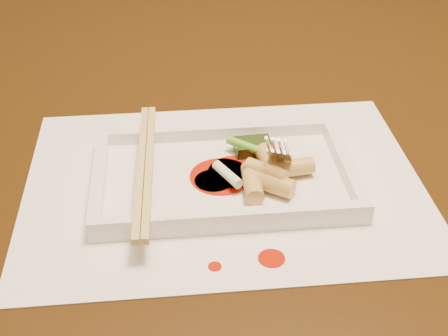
{
  "coord_description": "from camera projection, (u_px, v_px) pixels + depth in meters",
  "views": [
    {
      "loc": [
        -0.04,
        -0.68,
        1.13
      ],
      "look_at": [
        0.01,
        -0.18,
        0.77
      ],
      "focal_mm": 50.0,
      "sensor_mm": 36.0,
      "label": 1
    }
  ],
  "objects": [
    {
      "name": "sauce_blob_2",
      "position": [
        214.0,
        181.0,
        0.62
      ],
      "size": [
        0.04,
        0.04,
        0.0
      ],
      "primitive_type": "cylinder",
      "color": "#AE1905",
      "rests_on": "plate_base"
    },
    {
      "name": "sauce_splatter_a",
      "position": [
        272.0,
        258.0,
        0.54
      ],
      "size": [
        0.02,
        0.02,
        0.0
      ],
      "primitive_type": "cylinder",
      "color": "#AE1905",
      "rests_on": "placemat"
    },
    {
      "name": "chopstick_a",
      "position": [
        141.0,
        167.0,
        0.61
      ],
      "size": [
        0.01,
        0.22,
        0.01
      ],
      "primitive_type": "cube",
      "rotation": [
        0.0,
        0.0,
        -0.03
      ],
      "color": "tan",
      "rests_on": "plate_rim_near"
    },
    {
      "name": "scallion_green",
      "position": [
        263.0,
        152.0,
        0.64
      ],
      "size": [
        0.07,
        0.06,
        0.01
      ],
      "primitive_type": "cylinder",
      "rotation": [
        1.57,
        0.0,
        0.88
      ],
      "color": "#42A21A",
      "rests_on": "plate_base"
    },
    {
      "name": "placemat",
      "position": [
        224.0,
        183.0,
        0.63
      ],
      "size": [
        0.4,
        0.3,
        0.0
      ],
      "primitive_type": "cube",
      "color": "white",
      "rests_on": "table"
    },
    {
      "name": "rice_cake_2",
      "position": [
        266.0,
        172.0,
        0.61
      ],
      "size": [
        0.04,
        0.04,
        0.02
      ],
      "primitive_type": "cylinder",
      "rotation": [
        1.57,
        0.0,
        0.89
      ],
      "color": "tan",
      "rests_on": "plate_base"
    },
    {
      "name": "chopstick_b",
      "position": [
        149.0,
        166.0,
        0.61
      ],
      "size": [
        0.01,
        0.22,
        0.01
      ],
      "primitive_type": "cube",
      "rotation": [
        0.0,
        0.0,
        -0.03
      ],
      "color": "tan",
      "rests_on": "plate_rim_near"
    },
    {
      "name": "rice_cake_3",
      "position": [
        294.0,
        168.0,
        0.62
      ],
      "size": [
        0.04,
        0.02,
        0.02
      ],
      "primitive_type": "cylinder",
      "rotation": [
        1.57,
        0.0,
        1.7
      ],
      "color": "tan",
      "rests_on": "plate_base"
    },
    {
      "name": "rice_cake_0",
      "position": [
        274.0,
        184.0,
        0.6
      ],
      "size": [
        0.04,
        0.04,
        0.02
      ],
      "primitive_type": "cylinder",
      "rotation": [
        1.57,
        0.0,
        0.98
      ],
      "color": "tan",
      "rests_on": "plate_base"
    },
    {
      "name": "table",
      "position": [
        203.0,
        167.0,
        0.83
      ],
      "size": [
        1.4,
        0.9,
        0.75
      ],
      "color": "black",
      "rests_on": "ground"
    },
    {
      "name": "fork",
      "position": [
        294.0,
        100.0,
        0.61
      ],
      "size": [
        0.09,
        0.1,
        0.14
      ],
      "primitive_type": null,
      "color": "silver",
      "rests_on": "plate_base"
    },
    {
      "name": "plate_rim_left",
      "position": [
        99.0,
        178.0,
        0.61
      ],
      "size": [
        0.01,
        0.14,
        0.01
      ],
      "primitive_type": "cube",
      "color": "white",
      "rests_on": "plate_base"
    },
    {
      "name": "veg_piece",
      "position": [
        253.0,
        146.0,
        0.66
      ],
      "size": [
        0.04,
        0.03,
        0.01
      ],
      "primitive_type": "cube",
      "rotation": [
        0.0,
        0.0,
        0.05
      ],
      "color": "black",
      "rests_on": "plate_base"
    },
    {
      "name": "plate_base",
      "position": [
        224.0,
        179.0,
        0.63
      ],
      "size": [
        0.26,
        0.16,
        0.01
      ],
      "primitive_type": "cube",
      "color": "white",
      "rests_on": "placemat"
    },
    {
      "name": "sauce_splatter_b",
      "position": [
        215.0,
        266.0,
        0.53
      ],
      "size": [
        0.01,
        0.01,
        0.0
      ],
      "primitive_type": "cylinder",
      "color": "#AE1905",
      "rests_on": "placemat"
    },
    {
      "name": "rice_cake_1",
      "position": [
        252.0,
        183.0,
        0.6
      ],
      "size": [
        0.02,
        0.05,
        0.02
      ],
      "primitive_type": "cylinder",
      "rotation": [
        1.57,
        0.0,
        3.11
      ],
      "color": "tan",
      "rests_on": "plate_base"
    },
    {
      "name": "plate_rim_far",
      "position": [
        217.0,
        132.0,
        0.68
      ],
      "size": [
        0.26,
        0.01,
        0.01
      ],
      "primitive_type": "cube",
      "color": "white",
      "rests_on": "plate_base"
    },
    {
      "name": "scallion_white",
      "position": [
        227.0,
        174.0,
        0.61
      ],
      "size": [
        0.03,
        0.04,
        0.01
      ],
      "primitive_type": "cylinder",
      "rotation": [
        1.57,
        0.0,
        0.49
      ],
      "color": "#EAEACC",
      "rests_on": "plate_base"
    },
    {
      "name": "sauce_blob_1",
      "position": [
        221.0,
        176.0,
        0.63
      ],
      "size": [
        0.06,
        0.06,
        0.0
      ],
      "primitive_type": "cylinder",
      "color": "#AE1905",
      "rests_on": "plate_base"
    },
    {
      "name": "plate_rim_right",
      "position": [
        345.0,
        163.0,
        0.63
      ],
      "size": [
        0.01,
        0.14,
        0.01
      ],
      "primitive_type": "cube",
      "color": "white",
      "rests_on": "plate_base"
    },
    {
      "name": "sauce_blob_0",
      "position": [
        237.0,
        172.0,
        0.63
      ],
      "size": [
        0.06,
        0.06,
        0.0
      ],
      "primitive_type": "cylinder",
      "color": "#AE1905",
      "rests_on": "plate_base"
    },
    {
      "name": "plate_rim_near",
      "position": [
        232.0,
        218.0,
        0.56
      ],
      "size": [
        0.26,
        0.01,
        0.01
      ],
      "primitive_type": "cube",
      "color": "white",
      "rests_on": "plate_base"
    },
    {
      "name": "rice_cake_4",
      "position": [
        271.0,
        164.0,
        0.63
      ],
      "size": [
        0.03,
        0.05,
        0.02
      ],
      "primitive_type": "cylinder",
      "rotation": [
        1.57,
        0.0,
        0.15
      ],
      "color": "tan",
      "rests_on": "plate_base"
    }
  ]
}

